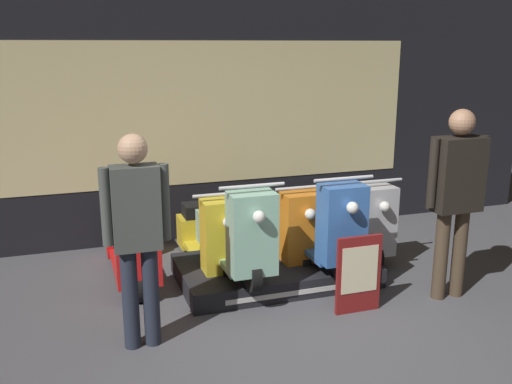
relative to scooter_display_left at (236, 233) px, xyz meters
name	(u,v)px	position (x,y,z in m)	size (l,w,h in m)	color
ground_plane	(323,360)	(0.25, -1.51, -0.57)	(30.00, 30.00, 0.00)	#4C4C51
shop_wall_back	(215,109)	(0.25, 1.67, 1.02)	(9.09, 0.09, 3.20)	black
display_platform	(275,270)	(0.44, 0.08, -0.48)	(1.96, 1.13, 0.20)	black
scooter_display_left	(236,233)	(0.00, 0.00, 0.00)	(0.59, 1.61, 0.99)	black
scooter_display_right	(318,224)	(0.88, 0.00, 0.00)	(0.59, 1.61, 0.99)	black
scooter_backrow_0	(132,245)	(-0.95, 0.53, -0.20)	(0.59, 1.61, 0.99)	black
scooter_backrow_1	(211,236)	(-0.12, 0.53, -0.20)	(0.59, 1.61, 0.99)	black
scooter_backrow_2	(284,229)	(0.71, 0.53, -0.20)	(0.59, 1.61, 0.99)	black
scooter_backrow_3	(351,221)	(1.54, 0.53, -0.20)	(0.59, 1.61, 0.99)	black
person_left_browsing	(137,228)	(-1.03, -0.83, 0.42)	(0.52, 0.22, 1.72)	#232838
person_right_browsing	(456,188)	(1.88, -0.83, 0.51)	(0.61, 0.25, 1.80)	#473828
price_sign_board	(359,274)	(0.90, -0.85, -0.21)	(0.43, 0.04, 0.72)	maroon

